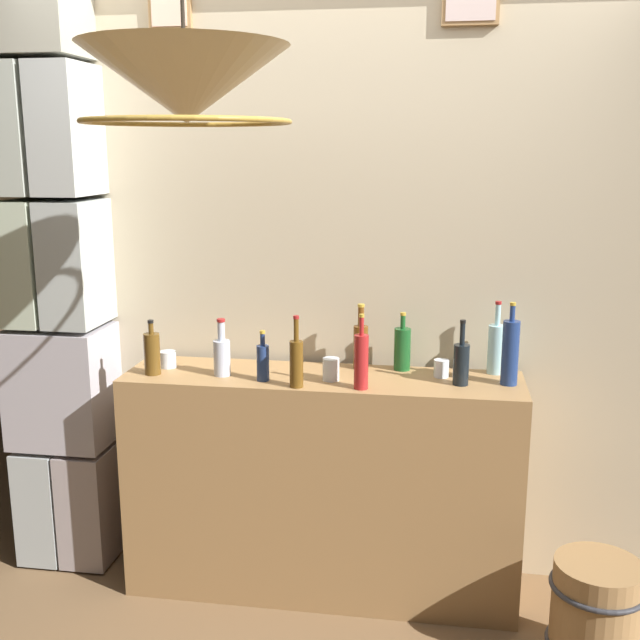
# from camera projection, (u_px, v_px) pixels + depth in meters

# --- Properties ---
(panelled_rear_partition) EXTENTS (3.06, 0.15, 2.86)m
(panelled_rear_partition) POSITION_uv_depth(u_px,v_px,m) (332.00, 239.00, 3.32)
(panelled_rear_partition) COLOR #BCAD8E
(panelled_rear_partition) RESTS_ON ground
(stone_pillar) EXTENTS (0.43, 0.39, 2.78)m
(stone_pillar) POSITION_uv_depth(u_px,v_px,m) (57.00, 268.00, 3.37)
(stone_pillar) COLOR #A8B0B0
(stone_pillar) RESTS_ON ground
(bar_shelf_unit) EXTENTS (1.65, 0.41, 0.97)m
(bar_shelf_unit) POSITION_uv_depth(u_px,v_px,m) (322.00, 484.00, 3.27)
(bar_shelf_unit) COLOR #9E7547
(bar_shelf_unit) RESTS_ON ground
(liquor_bottle_vermouth) EXTENTS (0.06, 0.06, 0.26)m
(liquor_bottle_vermouth) POSITION_uv_depth(u_px,v_px,m) (461.00, 363.00, 3.03)
(liquor_bottle_vermouth) COLOR black
(liquor_bottle_vermouth) RESTS_ON bar_shelf_unit
(liquor_bottle_mezcal) EXTENTS (0.07, 0.07, 0.24)m
(liquor_bottle_mezcal) POSITION_uv_depth(u_px,v_px,m) (222.00, 355.00, 3.16)
(liquor_bottle_mezcal) COLOR silver
(liquor_bottle_mezcal) RESTS_ON bar_shelf_unit
(liquor_bottle_amaro) EXTENTS (0.07, 0.07, 0.31)m
(liquor_bottle_amaro) POSITION_uv_depth(u_px,v_px,m) (496.00, 348.00, 3.18)
(liquor_bottle_amaro) COLOR #A2D4DA
(liquor_bottle_amaro) RESTS_ON bar_shelf_unit
(liquor_bottle_scotch) EXTENTS (0.05, 0.05, 0.29)m
(liquor_bottle_scotch) POSITION_uv_depth(u_px,v_px,m) (296.00, 362.00, 3.00)
(liquor_bottle_scotch) COLOR brown
(liquor_bottle_scotch) RESTS_ON bar_shelf_unit
(liquor_bottle_rye) EXTENTS (0.07, 0.07, 0.23)m
(liquor_bottle_rye) POSITION_uv_depth(u_px,v_px,m) (152.00, 353.00, 3.18)
(liquor_bottle_rye) COLOR #583C15
(liquor_bottle_rye) RESTS_ON bar_shelf_unit
(liquor_bottle_bourbon) EXTENTS (0.07, 0.07, 0.33)m
(liquor_bottle_bourbon) POSITION_uv_depth(u_px,v_px,m) (510.00, 352.00, 3.03)
(liquor_bottle_bourbon) COLOR navy
(liquor_bottle_bourbon) RESTS_ON bar_shelf_unit
(liquor_bottle_vodka) EXTENTS (0.06, 0.06, 0.30)m
(liquor_bottle_vodka) POSITION_uv_depth(u_px,v_px,m) (361.00, 361.00, 2.98)
(liquor_bottle_vodka) COLOR #A71F20
(liquor_bottle_vodka) RESTS_ON bar_shelf_unit
(liquor_bottle_rum) EXTENTS (0.07, 0.07, 0.25)m
(liquor_bottle_rum) POSITION_uv_depth(u_px,v_px,m) (402.00, 348.00, 3.24)
(liquor_bottle_rum) COLOR #195021
(liquor_bottle_rum) RESTS_ON bar_shelf_unit
(liquor_bottle_port) EXTENTS (0.06, 0.06, 0.28)m
(liquor_bottle_port) POSITION_uv_depth(u_px,v_px,m) (361.00, 345.00, 3.26)
(liquor_bottle_port) COLOR brown
(liquor_bottle_port) RESTS_ON bar_shelf_unit
(liquor_bottle_tequila) EXTENTS (0.05, 0.05, 0.21)m
(liquor_bottle_tequila) POSITION_uv_depth(u_px,v_px,m) (263.00, 362.00, 3.09)
(liquor_bottle_tequila) COLOR navy
(liquor_bottle_tequila) RESTS_ON bar_shelf_unit
(glass_tumbler_rocks) EXTENTS (0.07, 0.07, 0.07)m
(glass_tumbler_rocks) POSITION_uv_depth(u_px,v_px,m) (168.00, 359.00, 3.29)
(glass_tumbler_rocks) COLOR silver
(glass_tumbler_rocks) RESTS_ON bar_shelf_unit
(glass_tumbler_highball) EXTENTS (0.07, 0.07, 0.09)m
(glass_tumbler_highball) POSITION_uv_depth(u_px,v_px,m) (331.00, 369.00, 3.10)
(glass_tumbler_highball) COLOR silver
(glass_tumbler_highball) RESTS_ON bar_shelf_unit
(glass_tumbler_shot) EXTENTS (0.06, 0.06, 0.07)m
(glass_tumbler_shot) POSITION_uv_depth(u_px,v_px,m) (441.00, 368.00, 3.15)
(glass_tumbler_shot) COLOR silver
(glass_tumbler_shot) RESTS_ON bar_shelf_unit
(pendant_lamp) EXTENTS (0.64, 0.64, 0.58)m
(pendant_lamp) POSITION_uv_depth(u_px,v_px,m) (185.00, 87.00, 2.29)
(pendant_lamp) COLOR beige
(wooden_barrel) EXTENTS (0.35, 0.35, 0.42)m
(wooden_barrel) POSITION_uv_depth(u_px,v_px,m) (595.00, 615.00, 2.81)
(wooden_barrel) COLOR #9E7547
(wooden_barrel) RESTS_ON ground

